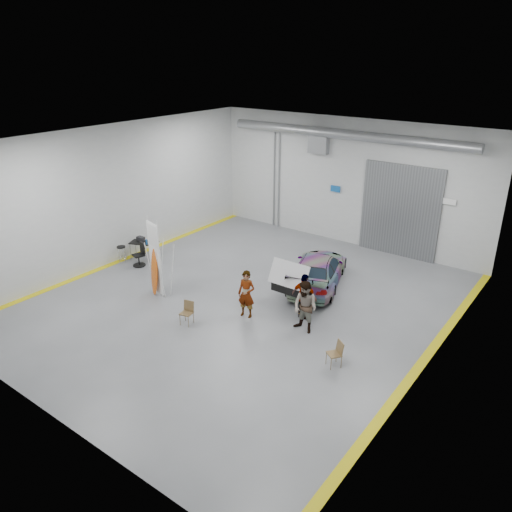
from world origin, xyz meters
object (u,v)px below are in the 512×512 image
Objects in this scene: person_a at (246,294)px; person_b at (305,307)px; surfboard_display at (156,265)px; folding_chair_near at (187,317)px; work_table at (143,242)px; shop_stool at (122,255)px; office_chair at (140,256)px; person_c at (304,296)px; folding_chair_far at (334,359)px; sedan_car at (318,270)px.

person_a is 0.96× the size of person_b.
surfboard_display is at bearing 179.51° from person_a.
work_table reaches higher than folding_chair_near.
folding_chair_near is 6.45m from shop_stool.
person_a reaches higher than office_chair.
work_table is at bearing -1.13° from person_c.
folding_chair_near is 6.55m from work_table.
office_chair is (-10.47, 1.61, 0.20)m from folding_chair_far.
shop_stool is at bearing 5.02° from person_c.
sedan_car is at bearing 161.42° from folding_chair_far.
person_a is 2.24× the size of shop_stool.
sedan_car is 2.51× the size of person_b.
folding_chair_near is (-3.51, -2.03, -0.65)m from person_b.
person_a is at bearing -11.75° from work_table.
folding_chair_near is 5.74m from office_chair.
shop_stool is at bearing -146.13° from office_chair.
surfboard_display is at bearing -162.69° from person_b.
person_a is 2.12× the size of folding_chair_far.
folding_chair_near is (2.47, -0.94, -1.00)m from surfboard_display.
person_b is at bearing 124.29° from person_c.
person_c reaches higher than sedan_car.
person_c is 2.16× the size of shop_stool.
person_c is (-0.49, 0.76, -0.07)m from person_b.
folding_chair_far is at bearing 106.40° from sedan_car.
person_c reaches higher than shop_stool.
surfboard_display reaches higher than person_a.
folding_chair_far is (7.75, -0.11, -1.00)m from surfboard_display.
person_a is 7.42m from shop_stool.
person_b reaches higher than person_a.
shop_stool is at bearing 148.59° from folding_chair_near.
person_c is at bearing 175.27° from folding_chair_far.
person_b is 0.91m from person_c.
person_c is 8.23m from office_chair.
person_b is at bearing -177.97° from folding_chair_far.
person_b is 2.23m from folding_chair_far.
surfboard_display is (-5.98, -1.09, 0.35)m from person_b.
folding_chair_far reaches higher than shop_stool.
person_b reaches higher than person_c.
person_c is 2.05× the size of folding_chair_near.
person_c is 1.64× the size of office_chair.
person_b is (2.20, 0.35, 0.04)m from person_a.
office_chair is (0.88, 0.27, 0.06)m from shop_stool.
shop_stool is (-7.39, 0.50, -0.49)m from person_a.
surfboard_display is 3.91m from shop_stool.
surfboard_display is at bearing 19.80° from person_c.
person_a reaches higher than person_c.
work_table is (-8.74, 0.35, -0.06)m from person_c.
surfboard_display is at bearing -144.75° from folding_chair_far.
person_b is 9.30m from work_table.
surfboard_display is at bearing 147.44° from folding_chair_near.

